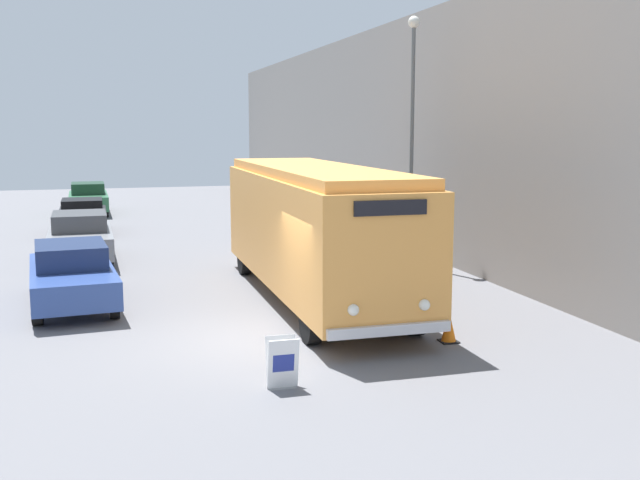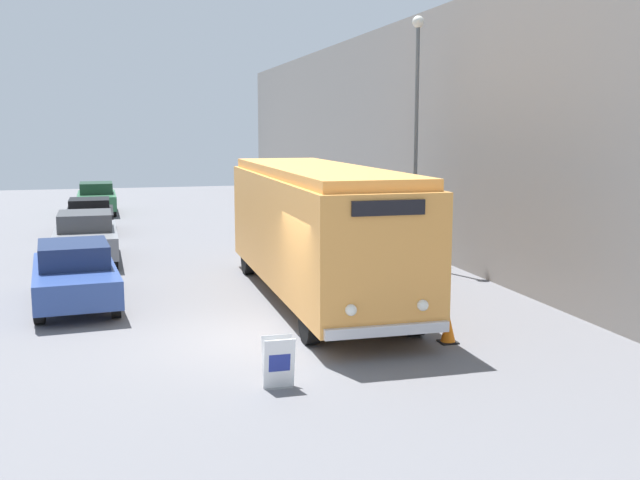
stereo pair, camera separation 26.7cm
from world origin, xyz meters
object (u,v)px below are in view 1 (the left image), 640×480
(parked_car_mid, at_px, (80,237))
(parked_car_near, at_px, (72,274))
(streetlamp, at_px, (412,110))
(parked_car_distant, at_px, (88,198))
(traffic_cone, at_px, (449,327))
(sign_board, at_px, (282,363))
(parked_car_far, at_px, (83,216))
(vintage_bus, at_px, (315,226))

(parked_car_mid, bearing_deg, parked_car_near, -91.65)
(streetlamp, height_order, parked_car_distant, streetlamp)
(traffic_cone, bearing_deg, sign_board, -156.42)
(streetlamp, relative_size, parked_car_far, 1.85)
(sign_board, xyz_separation_m, traffic_cone, (3.86, 1.68, -0.10))
(vintage_bus, relative_size, parked_car_far, 2.51)
(vintage_bus, distance_m, streetlamp, 6.28)
(parked_car_mid, distance_m, parked_car_far, 6.73)
(vintage_bus, relative_size, traffic_cone, 15.99)
(parked_car_distant, xyz_separation_m, traffic_cone, (7.42, -25.37, -0.47))
(sign_board, height_order, streetlamp, streetlamp)
(parked_car_near, relative_size, parked_car_mid, 1.01)
(sign_board, distance_m, streetlamp, 12.48)
(parked_car_near, bearing_deg, vintage_bus, -15.03)
(parked_car_near, xyz_separation_m, parked_car_mid, (0.03, 6.15, 0.04))
(parked_car_mid, xyz_separation_m, parked_car_distant, (0.00, 13.79, -0.03))
(parked_car_near, distance_m, parked_car_far, 12.88)
(vintage_bus, height_order, parked_car_distant, vintage_bus)
(sign_board, relative_size, streetlamp, 0.11)
(streetlamp, xyz_separation_m, parked_car_distant, (-9.96, 17.28, -4.03))
(parked_car_mid, bearing_deg, streetlamp, -20.70)
(parked_car_distant, distance_m, traffic_cone, 26.44)
(parked_car_near, height_order, parked_car_far, parked_car_near)
(parked_car_distant, bearing_deg, sign_board, -83.98)
(vintage_bus, xyz_separation_m, sign_board, (-2.27, -6.06, -1.46))
(streetlamp, distance_m, traffic_cone, 9.60)
(parked_car_distant, bearing_deg, parked_car_mid, -91.50)
(sign_board, relative_size, parked_car_distant, 0.19)
(vintage_bus, height_order, traffic_cone, vintage_bus)
(parked_car_far, height_order, parked_car_distant, parked_car_distant)
(parked_car_near, xyz_separation_m, parked_car_far, (-0.07, 12.88, -0.05))
(streetlamp, xyz_separation_m, parked_car_far, (-10.06, 10.22, -4.10))
(parked_car_near, height_order, parked_car_distant, parked_car_distant)
(parked_car_near, distance_m, parked_car_distant, 19.94)
(parked_car_mid, bearing_deg, vintage_bus, -52.37)
(parked_car_mid, height_order, parked_car_distant, parked_car_mid)
(sign_board, bearing_deg, parked_car_distant, 97.50)
(traffic_cone, bearing_deg, vintage_bus, 109.97)
(parked_car_distant, relative_size, traffic_cone, 7.14)
(streetlamp, bearing_deg, parked_car_far, 134.56)
(vintage_bus, height_order, parked_car_mid, vintage_bus)
(streetlamp, bearing_deg, sign_board, -123.24)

